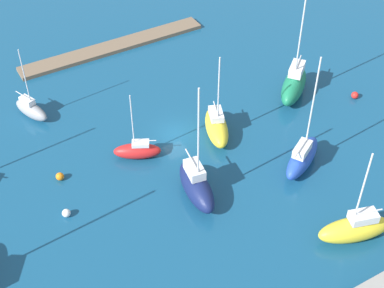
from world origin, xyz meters
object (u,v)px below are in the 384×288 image
object	(u,v)px
mooring_buoy_orange	(60,176)
sailboat_blue_west_end	(302,157)
sailboat_yellow_far_north	(217,126)
mooring_buoy_white	(66,213)
sailboat_green_off_beacon	(294,84)
sailboat_navy_inner_mooring	(196,185)
sailboat_red_lone_north	(137,150)
sailboat_gray_by_breakwater	(31,109)
pier_dock	(113,47)
mooring_buoy_red	(355,95)
sailboat_yellow_center_basin	(355,228)

from	to	relation	value
mooring_buoy_orange	sailboat_blue_west_end	bearing A→B (deg)	154.55
sailboat_yellow_far_north	mooring_buoy_white	world-z (taller)	sailboat_yellow_far_north
sailboat_green_off_beacon	mooring_buoy_white	xyz separation A→B (m)	(31.06, 4.69, -1.25)
sailboat_navy_inner_mooring	sailboat_green_off_beacon	size ratio (longest dim) A/B	0.93
sailboat_red_lone_north	sailboat_gray_by_breakwater	distance (m)	14.69
sailboat_red_lone_north	sailboat_green_off_beacon	distance (m)	21.38
pier_dock	mooring_buoy_orange	xyz separation A→B (m)	(15.07, 20.30, 0.17)
pier_dock	sailboat_green_off_beacon	world-z (taller)	sailboat_green_off_beacon
sailboat_red_lone_north	sailboat_green_off_beacon	bearing A→B (deg)	-150.93
sailboat_blue_west_end	mooring_buoy_red	size ratio (longest dim) A/B	15.32
sailboat_green_off_beacon	mooring_buoy_red	size ratio (longest dim) A/B	16.67
pier_dock	sailboat_navy_inner_mooring	world-z (taller)	sailboat_navy_inner_mooring
sailboat_green_off_beacon	mooring_buoy_red	xyz separation A→B (m)	(-6.20, 4.26, -1.23)
pier_dock	sailboat_red_lone_north	distance (m)	22.24
sailboat_blue_west_end	mooring_buoy_orange	bearing A→B (deg)	124.56
sailboat_green_off_beacon	sailboat_blue_west_end	bearing A→B (deg)	16.97
mooring_buoy_red	mooring_buoy_orange	bearing A→B (deg)	-7.34
sailboat_red_lone_north	sailboat_yellow_far_north	distance (m)	9.37
sailboat_green_off_beacon	sailboat_red_lone_north	bearing A→B (deg)	-38.18
sailboat_navy_inner_mooring	sailboat_red_lone_north	bearing A→B (deg)	-153.54
mooring_buoy_orange	mooring_buoy_white	xyz separation A→B (m)	(1.20, 5.07, -0.01)
sailboat_red_lone_north	mooring_buoy_white	xyz separation A→B (m)	(9.70, 4.13, -0.53)
sailboat_yellow_center_basin	sailboat_navy_inner_mooring	bearing A→B (deg)	-33.11
sailboat_navy_inner_mooring	sailboat_green_off_beacon	bearing A→B (deg)	123.44
sailboat_blue_west_end	sailboat_navy_inner_mooring	bearing A→B (deg)	141.10
sailboat_yellow_far_north	sailboat_gray_by_breakwater	xyz separation A→B (m)	(17.00, -13.65, -0.23)
mooring_buoy_orange	mooring_buoy_white	size ratio (longest dim) A/B	1.02
sailboat_yellow_center_basin	mooring_buoy_orange	xyz separation A→B (m)	(21.17, -20.99, -0.92)
sailboat_green_off_beacon	mooring_buoy_white	distance (m)	31.43
sailboat_gray_by_breakwater	sailboat_green_off_beacon	world-z (taller)	sailboat_green_off_beacon
sailboat_blue_west_end	pier_dock	bearing A→B (deg)	74.15
sailboat_red_lone_north	sailboat_yellow_center_basin	bearing A→B (deg)	149.87
mooring_buoy_orange	sailboat_red_lone_north	bearing A→B (deg)	173.69
pier_dock	sailboat_green_off_beacon	distance (m)	25.47
sailboat_yellow_center_basin	sailboat_red_lone_north	bearing A→B (deg)	-40.95
sailboat_yellow_far_north	sailboat_green_off_beacon	bearing A→B (deg)	119.47
sailboat_gray_by_breakwater	mooring_buoy_red	world-z (taller)	sailboat_gray_by_breakwater
sailboat_gray_by_breakwater	sailboat_blue_west_end	world-z (taller)	sailboat_blue_west_end
sailboat_gray_by_breakwater	sailboat_yellow_center_basin	xyz separation A→B (m)	(-20.38, 32.56, 0.32)
sailboat_gray_by_breakwater	mooring_buoy_red	bearing A→B (deg)	43.28
sailboat_yellow_far_north	sailboat_blue_west_end	bearing A→B (deg)	51.67
sailboat_yellow_center_basin	mooring_buoy_white	xyz separation A→B (m)	(22.37, -15.91, -0.93)
sailboat_gray_by_breakwater	sailboat_navy_inner_mooring	distance (m)	23.07
mooring_buoy_white	sailboat_red_lone_north	bearing A→B (deg)	-156.91
sailboat_yellow_far_north	mooring_buoy_orange	xyz separation A→B (m)	(17.79, -2.08, -0.83)
sailboat_navy_inner_mooring	sailboat_green_off_beacon	world-z (taller)	sailboat_green_off_beacon
pier_dock	mooring_buoy_white	bearing A→B (deg)	57.34
sailboat_navy_inner_mooring	mooring_buoy_white	xyz separation A→B (m)	(12.31, -3.98, -1.11)
pier_dock	sailboat_yellow_far_north	world-z (taller)	sailboat_yellow_far_north
sailboat_navy_inner_mooring	mooring_buoy_red	bearing A→B (deg)	108.65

